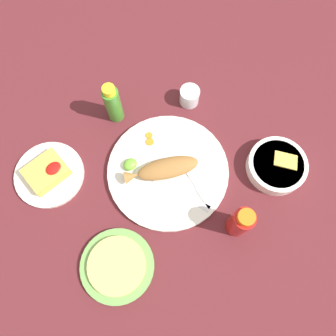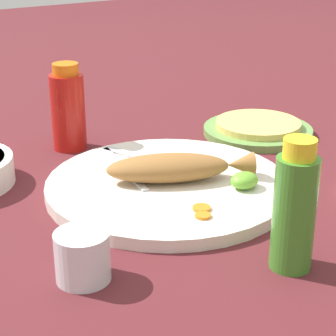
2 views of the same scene
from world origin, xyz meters
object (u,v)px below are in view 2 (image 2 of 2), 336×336
hot_sauce_bottle_red (68,109)px  hot_sauce_bottle_green (297,208)px  fried_fish (175,167)px  tortilla_plate (258,131)px  fork_near (119,165)px  main_plate (168,186)px  fork_far (144,158)px  salt_cup (83,259)px

hot_sauce_bottle_red → hot_sauce_bottle_green: bearing=94.9°
fried_fish → hot_sauce_bottle_green: bearing=116.1°
hot_sauce_bottle_green → tortilla_plate: (-0.28, -0.37, -0.07)m
hot_sauce_bottle_green → tortilla_plate: size_ratio=0.78×
fork_near → main_plate: bearing=-151.0°
fork_far → salt_cup: bearing=114.6°
fork_far → tortilla_plate: fork_far is taller
main_plate → fried_fish: (-0.01, 0.01, 0.03)m
main_plate → hot_sauce_bottle_red: hot_sauce_bottle_red is taller
main_plate → tortilla_plate: bearing=-157.8°
hot_sauce_bottle_red → salt_cup: size_ratio=2.41×
tortilla_plate → fork_near: bearing=4.9°
fried_fish → fork_far: bearing=-66.6°
main_plate → fried_fish: 0.03m
hot_sauce_bottle_green → fork_far: bearing=-92.1°
hot_sauce_bottle_red → hot_sauce_bottle_green: hot_sauce_bottle_green is taller
fried_fish → hot_sauce_bottle_green: (0.01, 0.25, 0.04)m
hot_sauce_bottle_red → salt_cup: bearing=66.1°
salt_cup → tortilla_plate: (-0.50, -0.26, -0.02)m
fried_fish → tortilla_plate: 0.30m
fried_fish → fork_near: fried_fish is taller
fried_fish → tortilla_plate: bearing=-128.8°
hot_sauce_bottle_red → fork_near: bearing=92.5°
fried_fish → tortilla_plate: fried_fish is taller
hot_sauce_bottle_red → tortilla_plate: 0.36m
tortilla_plate → hot_sauce_bottle_green: bearing=52.9°
fried_fish → fork_far: 0.10m
fork_far → salt_cup: salt_cup is taller
hot_sauce_bottle_green → tortilla_plate: bearing=-127.1°
salt_cup → fried_fish: bearing=-148.5°
salt_cup → tortilla_plate: salt_cup is taller
fork_far → hot_sauce_bottle_red: hot_sauce_bottle_red is taller
hot_sauce_bottle_red → hot_sauce_bottle_green: 0.51m
fork_far → hot_sauce_bottle_green: size_ratio=1.11×
hot_sauce_bottle_green → salt_cup: (0.22, -0.11, -0.05)m
tortilla_plate → fried_fish: bearing=23.8°
fork_far → main_plate: bearing=148.9°
main_plate → salt_cup: bearing=33.6°
hot_sauce_bottle_green → salt_cup: size_ratio=2.52×
hot_sauce_bottle_red → salt_cup: (0.17, 0.39, -0.05)m
fried_fish → hot_sauce_bottle_red: hot_sauce_bottle_red is taller
hot_sauce_bottle_red → tortilla_plate: bearing=157.4°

